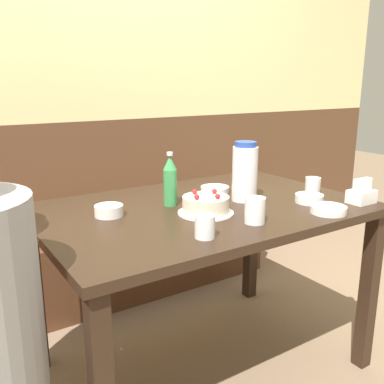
% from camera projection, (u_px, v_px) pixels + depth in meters
% --- Properties ---
extents(ground_plane, '(12.00, 12.00, 0.00)m').
position_uv_depth(ground_plane, '(202.00, 365.00, 1.96)').
color(ground_plane, '#846B51').
extents(back_wall, '(4.80, 0.04, 2.50)m').
position_uv_depth(back_wall, '(102.00, 83.00, 2.50)').
color(back_wall, brown).
rests_on(back_wall, ground_plane).
extents(bench_seat, '(1.85, 0.38, 0.44)m').
position_uv_depth(bench_seat, '(124.00, 259.00, 2.58)').
color(bench_seat, '#56331E').
rests_on(bench_seat, ground_plane).
extents(dining_table, '(1.33, 0.88, 0.76)m').
position_uv_depth(dining_table, '(203.00, 227.00, 1.79)').
color(dining_table, black).
rests_on(dining_table, ground_plane).
extents(birthday_cake, '(0.22, 0.22, 0.09)m').
position_uv_depth(birthday_cake, '(206.00, 205.00, 1.65)').
color(birthday_cake, white).
rests_on(birthday_cake, dining_table).
extents(water_pitcher, '(0.11, 0.11, 0.25)m').
position_uv_depth(water_pitcher, '(245.00, 172.00, 1.82)').
color(water_pitcher, white).
rests_on(water_pitcher, dining_table).
extents(soju_bottle, '(0.06, 0.06, 0.22)m').
position_uv_depth(soju_bottle, '(170.00, 180.00, 1.75)').
color(soju_bottle, '#388E4C').
rests_on(soju_bottle, dining_table).
extents(napkin_holder, '(0.11, 0.08, 0.11)m').
position_uv_depth(napkin_holder, '(362.00, 194.00, 1.80)').
color(napkin_holder, white).
rests_on(napkin_holder, dining_table).
extents(bowl_soup_white, '(0.12, 0.12, 0.04)m').
position_uv_depth(bowl_soup_white, '(309.00, 198.00, 1.81)').
color(bowl_soup_white, white).
rests_on(bowl_soup_white, dining_table).
extents(bowl_rice_small, '(0.14, 0.14, 0.03)m').
position_uv_depth(bowl_rice_small, '(328.00, 209.00, 1.66)').
color(bowl_rice_small, white).
rests_on(bowl_rice_small, dining_table).
extents(bowl_side_dish, '(0.11, 0.11, 0.04)m').
position_uv_depth(bowl_side_dish, '(109.00, 211.00, 1.63)').
color(bowl_side_dish, white).
rests_on(bowl_side_dish, dining_table).
extents(bowl_sauce_shallow, '(0.13, 0.13, 0.03)m').
position_uv_depth(bowl_sauce_shallow, '(215.00, 189.00, 1.97)').
color(bowl_sauce_shallow, white).
rests_on(bowl_sauce_shallow, dining_table).
extents(glass_water_tall, '(0.07, 0.07, 0.08)m').
position_uv_depth(glass_water_tall, '(205.00, 227.00, 1.39)').
color(glass_water_tall, silver).
rests_on(glass_water_tall, dining_table).
extents(glass_tumbler_short, '(0.07, 0.07, 0.07)m').
position_uv_depth(glass_tumbler_short, '(313.00, 185.00, 1.96)').
color(glass_tumbler_short, silver).
rests_on(glass_tumbler_short, dining_table).
extents(glass_shot_small, '(0.07, 0.07, 0.10)m').
position_uv_depth(glass_shot_small, '(255.00, 210.00, 1.54)').
color(glass_shot_small, silver).
rests_on(glass_shot_small, dining_table).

